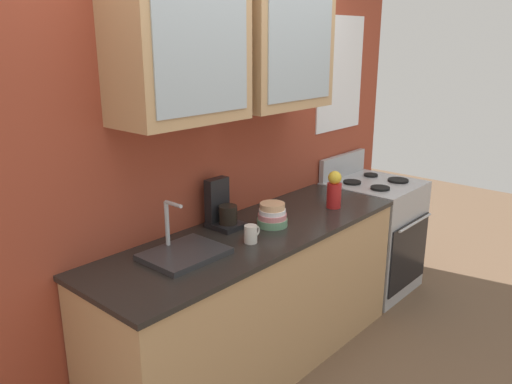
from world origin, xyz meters
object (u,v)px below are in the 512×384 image
stove_range (372,235)px  bowl_stack (272,215)px  vase (334,190)px  cup_near_sink (251,234)px  coffee_maker (222,209)px  sink_faucet (184,252)px

stove_range → bowl_stack: size_ratio=5.81×
stove_range → vase: vase is taller
stove_range → cup_near_sink: (-1.56, -0.10, 0.49)m
bowl_stack → cup_near_sink: size_ratio=1.66×
vase → cup_near_sink: bearing=179.9°
stove_range → bowl_stack: 1.37m
cup_near_sink → coffee_maker: bearing=75.9°
stove_range → bowl_stack: bearing=-179.4°
bowl_stack → coffee_maker: size_ratio=0.63×
stove_range → vase: (-0.74, -0.10, 0.56)m
bowl_stack → coffee_maker: bearing=133.3°
bowl_stack → cup_near_sink: 0.29m
cup_near_sink → coffee_maker: size_ratio=0.38×
coffee_maker → stove_range: bearing=-7.9°
sink_faucet → bowl_stack: 0.66m
vase → cup_near_sink: size_ratio=2.26×
bowl_stack → vase: (0.54, -0.08, 0.06)m
stove_range → sink_faucet: size_ratio=2.62×
vase → stove_range: bearing=7.5°
coffee_maker → bowl_stack: bearing=-46.7°
sink_faucet → cup_near_sink: 0.40m
vase → coffee_maker: coffee_maker is taller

